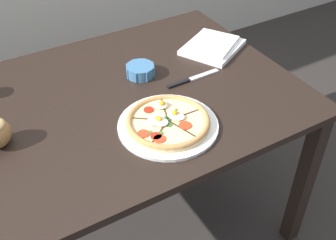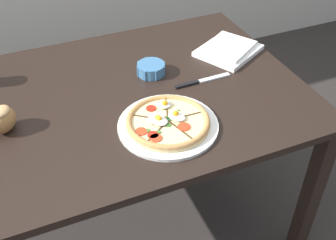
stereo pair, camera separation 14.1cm
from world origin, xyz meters
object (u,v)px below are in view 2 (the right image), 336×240
bread_piece_near (2,119)px  knife_main (202,81)px  ramekin_bowl (151,69)px  napkin_folded (228,49)px  pizza (168,123)px  dining_table (122,115)px

bread_piece_near → knife_main: bearing=0.1°
ramekin_bowl → napkin_folded: (0.37, 0.02, -0.01)m
bread_piece_near → pizza: bearing=-21.2°
pizza → bread_piece_near: size_ratio=2.71×
bread_piece_near → knife_main: size_ratio=0.54×
pizza → napkin_folded: 0.56m
ramekin_bowl → knife_main: (0.16, -0.13, -0.02)m
pizza → napkin_folded: pizza is taller
napkin_folded → ramekin_bowl: bearing=-176.1°
dining_table → bread_piece_near: size_ratio=10.87×
pizza → ramekin_bowl: size_ratio=2.89×
dining_table → napkin_folded: 0.55m
dining_table → bread_piece_near: 0.44m
ramekin_bowl → pizza: bearing=-101.5°
pizza → bread_piece_near: (-0.51, 0.20, 0.03)m
pizza → ramekin_bowl: bearing=78.5°
napkin_folded → bread_piece_near: 0.95m
ramekin_bowl → napkin_folded: 0.37m
pizza → knife_main: pizza is taller
bread_piece_near → napkin_folded: bearing=9.4°
ramekin_bowl → bread_piece_near: bearing=-167.1°
dining_table → pizza: (0.09, -0.24, 0.11)m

